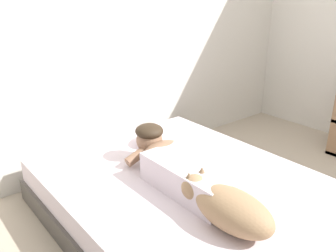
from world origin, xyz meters
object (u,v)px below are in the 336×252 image
person_lying (183,164)px  dog (228,207)px  coffee_cup (155,145)px  cell_phone (188,198)px  bed (183,199)px  pillow (164,134)px

person_lying → dog: 0.52m
coffee_cup → cell_phone: coffee_cup is taller
cell_phone → bed: bearing=53.9°
dog → cell_phone: (0.00, 0.31, -0.10)m
pillow → cell_phone: pillow is taller
cell_phone → coffee_cup: bearing=68.8°
person_lying → coffee_cup: bearing=75.0°
bed → cell_phone: bearing=-126.1°
bed → cell_phone: size_ratio=13.68×
person_lying → pillow: bearing=62.3°
bed → person_lying: (-0.02, -0.01, 0.27)m
dog → coffee_cup: bearing=75.0°
pillow → coffee_cup: 0.20m
coffee_cup → bed: bearing=-103.4°
bed → coffee_cup: size_ratio=15.32×
bed → person_lying: bearing=-155.8°
bed → pillow: (0.28, 0.56, 0.22)m
pillow → dog: 1.15m
pillow → coffee_cup: bearing=-151.0°
person_lying → coffee_cup: (0.13, 0.47, -0.07)m
bed → cell_phone: cell_phone is taller
person_lying → dog: size_ratio=1.60×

